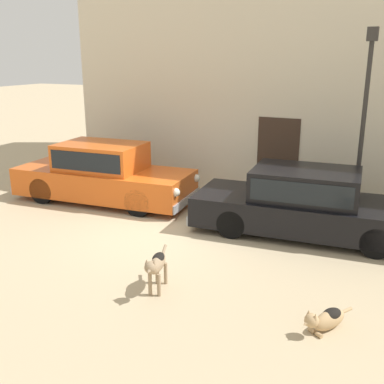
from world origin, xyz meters
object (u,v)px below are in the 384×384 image
Objects in this scene: stray_dog_spotted at (157,264)px; parked_sedan_second at (306,202)px; street_lamp at (365,103)px; stray_dog_tan at (326,319)px; parked_sedan_nearest at (103,173)px.

parked_sedan_second is at bearing 141.85° from stray_dog_spotted.
parked_sedan_second is 2.52m from street_lamp.
stray_dog_tan is (2.64, 0.02, -0.29)m from stray_dog_spotted.
street_lamp reaches higher than parked_sedan_nearest.
parked_sedan_nearest is 5.52× the size of stray_dog_tan.
stray_dog_spotted reaches higher than stray_dog_tan.
street_lamp reaches higher than stray_dog_spotted.
street_lamp is at bearing 7.30° from parked_sedan_nearest.
parked_sedan_nearest is 0.98× the size of parked_sedan_second.
parked_sedan_nearest reaches higher than stray_dog_tan.
parked_sedan_second is (5.19, -0.11, -0.05)m from parked_sedan_nearest.
parked_sedan_nearest is at bearing -168.63° from street_lamp.
stray_dog_spotted is at bearing -117.09° from street_lamp.
stray_dog_spotted is at bearing -118.90° from parked_sedan_second.
parked_sedan_nearest is at bearing -88.24° from stray_dog_tan.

